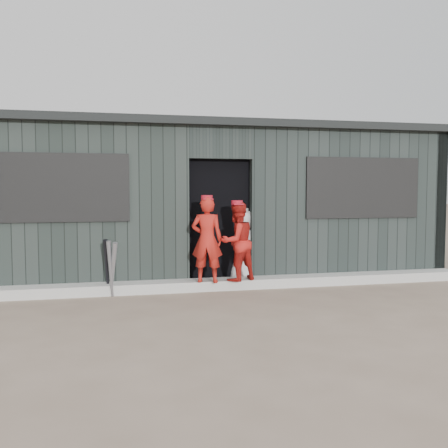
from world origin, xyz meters
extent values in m
plane|color=#756151|center=(0.00, 0.00, 0.00)|extent=(80.00, 80.00, 0.00)
cube|color=#A9A9A3|center=(0.00, 1.82, 0.07)|extent=(8.00, 0.36, 0.15)
cone|color=gray|center=(-1.66, 1.56, 0.40)|extent=(0.16, 0.34, 0.80)
cone|color=gray|center=(-1.69, 1.56, 0.41)|extent=(0.13, 0.22, 0.82)
cone|color=black|center=(-1.74, 1.74, 0.41)|extent=(0.10, 0.34, 0.82)
imported|color=#AF1E15|center=(-0.30, 1.63, 0.78)|extent=(0.53, 0.43, 1.27)
imported|color=red|center=(0.17, 1.66, 0.74)|extent=(0.71, 0.65, 1.19)
imported|color=#BDBDBD|center=(0.40, 2.18, 0.60)|extent=(0.60, 0.41, 1.20)
cube|color=black|center=(0.00, 3.50, 1.20)|extent=(7.60, 2.70, 2.20)
cube|color=#282F2C|center=(-2.25, 2.10, 1.25)|extent=(3.50, 0.20, 2.50)
cube|color=#272F2D|center=(2.25, 2.10, 1.25)|extent=(3.50, 0.20, 2.50)
cube|color=#252C2A|center=(0.00, 2.10, 2.25)|extent=(1.00, 0.20, 0.50)
cube|color=#2A322F|center=(3.90, 3.50, 1.25)|extent=(0.20, 3.00, 2.50)
cube|color=#29302E|center=(0.00, 4.90, 1.25)|extent=(8.00, 0.20, 2.50)
cube|color=black|center=(0.00, 3.50, 2.56)|extent=(8.30, 3.30, 0.12)
cube|color=black|center=(-2.40, 1.98, 1.55)|extent=(2.00, 0.04, 1.00)
cube|color=black|center=(2.40, 1.98, 1.55)|extent=(2.00, 0.04, 1.00)
cube|color=black|center=(-0.13, 2.61, 1.35)|extent=(0.23, 0.23, 0.88)
cube|color=black|center=(0.19, 2.45, 1.30)|extent=(0.25, 0.23, 0.85)
camera|label=1|loc=(-1.67, -5.56, 1.53)|focal=40.00mm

